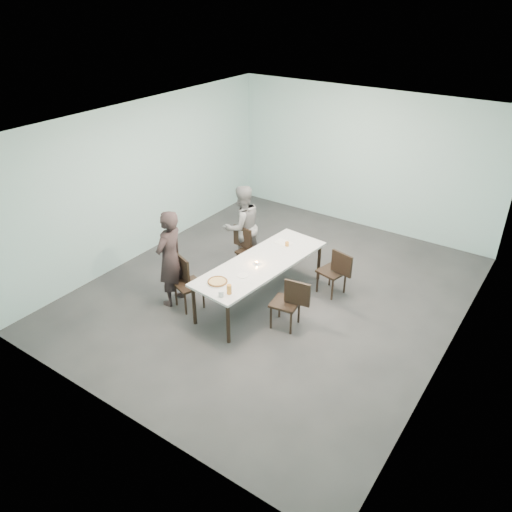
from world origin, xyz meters
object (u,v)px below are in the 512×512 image
Objects in this scene: beer_glass at (229,289)px; water_tumbler at (221,294)px; table at (261,265)px; amber_tumbler at (287,244)px; chair_far_left at (247,247)px; diner_near at (170,258)px; chair_near_left at (186,279)px; tealight at (257,263)px; diner_far at (242,226)px; chair_far_right at (336,270)px; chair_near_right at (290,300)px; pizza at (218,282)px; side_plate at (243,275)px.

beer_glass is 1.67× the size of water_tumbler.
amber_tumbler reaches higher than table.
diner_near is at bearing -99.62° from chair_far_left.
chair_near_left is (-0.95, -0.82, -0.19)m from table.
diner_near is 1.44m from tealight.
diner_far is at bearing 139.74° from table.
tealight is (-0.99, -0.97, 0.27)m from chair_far_right.
amber_tumbler is (0.84, 0.05, 0.29)m from chair_far_left.
chair_far_right is at bearing 8.63° from amber_tumbler.
chair_far_left is at bearing 19.29° from chair_far_right.
water_tumbler is at bearing -59.49° from chair_far_left.
chair_near_left is at bearing 5.36° from chair_near_right.
water_tumbler is at bearing 52.04° from diner_far.
water_tumbler is at bearing -84.46° from tealight.
diner_near is 1.05× the size of diner_far.
tealight is at bearing -95.51° from amber_tumbler.
table is 47.79× the size of tealight.
water_tumbler is (-0.89, -2.06, 0.29)m from chair_far_right.
chair_near_right is at bearing 34.39° from chair_near_left.
pizza is at bearing -64.28° from chair_far_left.
side_plate is at bearing -86.60° from tealight.
table is 3.08× the size of chair_far_left.
chair_near_left is at bearing -90.70° from chair_far_left.
chair_near_right is at bearing 79.75° from diner_far.
chair_near_right is 2.56× the size of pizza.
side_plate is at bearing 68.52° from chair_far_right.
chair_far_left reaches higher than tealight.
tealight reaches higher than side_plate.
chair_near_left is 1.52m from chair_far_left.
diner_far reaches higher than water_tumbler.
side_plate is (1.22, 0.37, -0.09)m from diner_near.
chair_far_right reaches higher than pizza.
table is 0.92m from chair_near_right.
pizza is (0.81, -1.77, -0.04)m from diner_far.
chair_near_right is 15.54× the size of tealight.
side_plate is (0.95, 0.30, 0.25)m from chair_near_left.
chair_far_left is 1.00× the size of chair_far_right.
amber_tumbler is (1.27, 1.63, -0.06)m from diner_near.
chair_far_right is at bearing 61.82° from chair_near_left.
diner_far reaches higher than beer_glass.
table is 1.08m from beer_glass.
chair_near_right is 1.01m from beer_glass.
tealight is (0.17, 0.82, 0.00)m from pizza.
beer_glass reaches higher than tealight.
tealight is at bearing 117.96° from diner_near.
chair_far_left is at bearing -42.63° from chair_near_right.
chair_near_right is 9.67× the size of water_tumbler.
pizza is 1.89× the size of side_plate.
tealight is (0.76, -0.78, 0.27)m from chair_far_left.
chair_far_right reaches higher than table.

